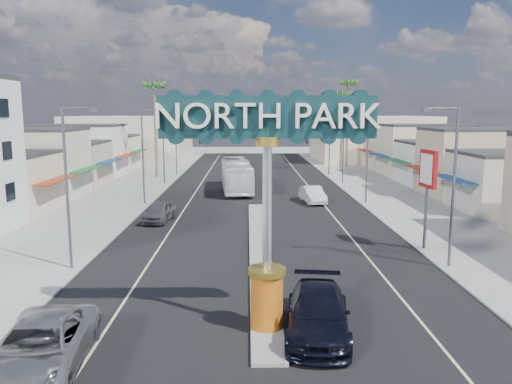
{
  "coord_description": "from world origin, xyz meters",
  "views": [
    {
      "loc": [
        -0.76,
        -16.96,
        8.69
      ],
      "look_at": [
        -0.26,
        11.87,
        4.07
      ],
      "focal_mm": 35.0,
      "sensor_mm": 36.0,
      "label": 1
    }
  ],
  "objects_px": {
    "car_parked_right": "(313,195)",
    "streetlight_l_mid": "(144,151)",
    "suv_left": "(40,347)",
    "streetlight_l_near": "(69,180)",
    "streetlight_l_far": "(177,139)",
    "traffic_signal_left": "(178,149)",
    "palm_left_far": "(154,91)",
    "suv_right": "(318,313)",
    "palm_right_mid": "(343,99)",
    "palm_right_far": "(348,88)",
    "bank_pylon_sign": "(428,174)",
    "traffic_signal_right": "(329,149)",
    "streetlight_r_mid": "(366,151)",
    "car_parked_left": "(159,212)",
    "city_bus": "(236,175)",
    "streetlight_r_near": "(451,179)",
    "streetlight_r_far": "(328,139)",
    "gateway_sign": "(267,185)"
  },
  "relations": [
    {
      "from": "city_bus",
      "to": "car_parked_left",
      "type": "bearing_deg",
      "value": -114.71
    },
    {
      "from": "streetlight_r_mid",
      "to": "streetlight_l_far",
      "type": "bearing_deg",
      "value": 133.48
    },
    {
      "from": "streetlight_l_mid",
      "to": "streetlight_r_mid",
      "type": "distance_m",
      "value": 20.87
    },
    {
      "from": "streetlight_l_near",
      "to": "car_parked_left",
      "type": "relative_size",
      "value": 1.94
    },
    {
      "from": "suv_left",
      "to": "car_parked_right",
      "type": "distance_m",
      "value": 34.49
    },
    {
      "from": "palm_right_mid",
      "to": "palm_right_far",
      "type": "xyz_separation_m",
      "value": [
        2.0,
        6.0,
        1.78
      ]
    },
    {
      "from": "gateway_sign",
      "to": "streetlight_r_near",
      "type": "bearing_deg",
      "value": 37.55
    },
    {
      "from": "streetlight_l_far",
      "to": "suv_right",
      "type": "bearing_deg",
      "value": -76.13
    },
    {
      "from": "streetlight_r_near",
      "to": "streetlight_r_far",
      "type": "xyz_separation_m",
      "value": [
        0.0,
        42.0,
        0.0
      ]
    },
    {
      "from": "palm_left_far",
      "to": "city_bus",
      "type": "xyz_separation_m",
      "value": [
        11.0,
        -11.67,
        -9.75
      ]
    },
    {
      "from": "streetlight_l_far",
      "to": "streetlight_r_near",
      "type": "relative_size",
      "value": 1.0
    },
    {
      "from": "city_bus",
      "to": "streetlight_r_mid",
      "type": "bearing_deg",
      "value": -38.24
    },
    {
      "from": "streetlight_l_near",
      "to": "streetlight_l_far",
      "type": "height_order",
      "value": "same"
    },
    {
      "from": "streetlight_r_mid",
      "to": "suv_right",
      "type": "distance_m",
      "value": 29.87
    },
    {
      "from": "streetlight_l_far",
      "to": "streetlight_r_mid",
      "type": "bearing_deg",
      "value": -46.52
    },
    {
      "from": "traffic_signal_right",
      "to": "streetlight_r_near",
      "type": "distance_m",
      "value": 34.03
    },
    {
      "from": "streetlight_r_far",
      "to": "streetlight_l_far",
      "type": "bearing_deg",
      "value": 180.0
    },
    {
      "from": "traffic_signal_left",
      "to": "suv_right",
      "type": "height_order",
      "value": "traffic_signal_left"
    },
    {
      "from": "car_parked_right",
      "to": "bank_pylon_sign",
      "type": "distance_m",
      "value": 18.13
    },
    {
      "from": "traffic_signal_left",
      "to": "car_parked_left",
      "type": "bearing_deg",
      "value": -86.49
    },
    {
      "from": "streetlight_r_mid",
      "to": "car_parked_right",
      "type": "distance_m",
      "value": 6.51
    },
    {
      "from": "traffic_signal_left",
      "to": "car_parked_right",
      "type": "height_order",
      "value": "traffic_signal_left"
    },
    {
      "from": "car_parked_right",
      "to": "bank_pylon_sign",
      "type": "xyz_separation_m",
      "value": [
        4.94,
        -16.97,
        4.06
      ]
    },
    {
      "from": "streetlight_l_mid",
      "to": "palm_right_mid",
      "type": "bearing_deg",
      "value": 47.97
    },
    {
      "from": "suv_left",
      "to": "bank_pylon_sign",
      "type": "height_order",
      "value": "bank_pylon_sign"
    },
    {
      "from": "streetlight_l_mid",
      "to": "streetlight_l_far",
      "type": "distance_m",
      "value": 22.0
    },
    {
      "from": "traffic_signal_left",
      "to": "suv_left",
      "type": "xyz_separation_m",
      "value": [
        1.44,
        -45.14,
        -3.39
      ]
    },
    {
      "from": "traffic_signal_right",
      "to": "streetlight_r_mid",
      "type": "distance_m",
      "value": 14.07
    },
    {
      "from": "streetlight_l_near",
      "to": "streetlight_l_far",
      "type": "bearing_deg",
      "value": 90.0
    },
    {
      "from": "car_parked_right",
      "to": "streetlight_l_mid",
      "type": "bearing_deg",
      "value": 174.91
    },
    {
      "from": "streetlight_r_far",
      "to": "car_parked_left",
      "type": "bearing_deg",
      "value": -121.78
    },
    {
      "from": "suv_left",
      "to": "traffic_signal_left",
      "type": "bearing_deg",
      "value": 87.39
    },
    {
      "from": "streetlight_l_far",
      "to": "city_bus",
      "type": "height_order",
      "value": "streetlight_l_far"
    },
    {
      "from": "palm_right_far",
      "to": "streetlight_r_mid",
      "type": "bearing_deg",
      "value": -98.12
    },
    {
      "from": "streetlight_r_mid",
      "to": "palm_right_mid",
      "type": "bearing_deg",
      "value": 84.36
    },
    {
      "from": "gateway_sign",
      "to": "traffic_signal_right",
      "type": "height_order",
      "value": "gateway_sign"
    },
    {
      "from": "palm_right_far",
      "to": "traffic_signal_right",
      "type": "bearing_deg",
      "value": -107.9
    },
    {
      "from": "suv_left",
      "to": "car_parked_right",
      "type": "relative_size",
      "value": 1.31
    },
    {
      "from": "streetlight_r_far",
      "to": "suv_right",
      "type": "relative_size",
      "value": 1.51
    },
    {
      "from": "streetlight_l_far",
      "to": "streetlight_r_mid",
      "type": "relative_size",
      "value": 1.0
    },
    {
      "from": "traffic_signal_left",
      "to": "palm_left_far",
      "type": "height_order",
      "value": "palm_left_far"
    },
    {
      "from": "streetlight_r_mid",
      "to": "bank_pylon_sign",
      "type": "bearing_deg",
      "value": -89.78
    },
    {
      "from": "streetlight_r_near",
      "to": "suv_right",
      "type": "bearing_deg",
      "value": -135.31
    },
    {
      "from": "streetlight_l_near",
      "to": "car_parked_right",
      "type": "xyz_separation_m",
      "value": [
        15.99,
        20.67,
        -4.26
      ]
    },
    {
      "from": "palm_left_far",
      "to": "palm_right_mid",
      "type": "xyz_separation_m",
      "value": [
        26.0,
        6.0,
        -0.9
      ]
    },
    {
      "from": "traffic_signal_right",
      "to": "palm_right_mid",
      "type": "distance_m",
      "value": 14.1
    },
    {
      "from": "streetlight_l_mid",
      "to": "car_parked_right",
      "type": "bearing_deg",
      "value": 2.41
    },
    {
      "from": "palm_right_mid",
      "to": "car_parked_left",
      "type": "height_order",
      "value": "palm_right_mid"
    },
    {
      "from": "traffic_signal_left",
      "to": "streetlight_l_far",
      "type": "bearing_deg",
      "value": 98.86
    },
    {
      "from": "streetlight_l_mid",
      "to": "palm_right_mid",
      "type": "relative_size",
      "value": 0.74
    }
  ]
}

